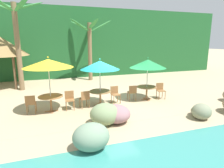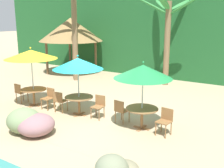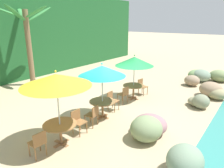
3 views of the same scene
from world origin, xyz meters
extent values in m
plane|color=tan|center=(0.00, 0.00, 0.00)|extent=(120.00, 120.00, 0.00)
cube|color=tan|center=(0.00, 0.00, 0.00)|extent=(18.00, 5.20, 0.01)
cube|color=#1E5628|center=(0.00, 9.00, 3.00)|extent=(28.00, 2.40, 6.00)
ellipsoid|color=gray|center=(-1.07, -2.46, 0.42)|extent=(1.16, 1.09, 0.84)
ellipsoid|color=gray|center=(-0.59, -2.39, 0.35)|extent=(1.17, 1.21, 0.70)
cylinder|color=silver|center=(-3.00, -0.31, 1.17)|extent=(0.04, 0.04, 2.34)
cone|color=yellow|center=(-3.00, -0.31, 2.24)|extent=(2.19, 2.19, 0.37)
sphere|color=yellow|center=(-3.00, -0.31, 2.50)|extent=(0.07, 0.07, 0.07)
cube|color=olive|center=(-3.00, -0.31, 0.01)|extent=(0.60, 0.12, 0.03)
cube|color=olive|center=(-3.00, -0.31, 0.01)|extent=(0.12, 0.60, 0.03)
cylinder|color=olive|center=(-3.00, -0.31, 0.37)|extent=(0.09, 0.09, 0.71)
cylinder|color=olive|center=(-3.00, -0.31, 0.72)|extent=(1.10, 1.10, 0.03)
cylinder|color=olive|center=(-1.98, -0.53, 0.23)|extent=(0.04, 0.04, 0.45)
cylinder|color=olive|center=(-2.34, -0.52, 0.23)|extent=(0.04, 0.04, 0.45)
cylinder|color=olive|center=(-1.97, -0.17, 0.23)|extent=(0.04, 0.04, 0.45)
cylinder|color=olive|center=(-2.33, -0.16, 0.23)|extent=(0.04, 0.04, 0.45)
cube|color=olive|center=(-2.15, -0.35, 0.47)|extent=(0.44, 0.44, 0.03)
cube|color=olive|center=(-2.15, -0.15, 0.66)|extent=(0.42, 0.05, 0.42)
cylinder|color=olive|center=(-4.02, -0.06, 0.23)|extent=(0.04, 0.04, 0.45)
cylinder|color=olive|center=(-3.66, -0.09, 0.23)|extent=(0.04, 0.04, 0.45)
cylinder|color=olive|center=(-4.04, -0.42, 0.23)|extent=(0.04, 0.04, 0.45)
cylinder|color=olive|center=(-3.69, -0.44, 0.23)|extent=(0.04, 0.04, 0.45)
cube|color=olive|center=(-3.85, -0.25, 0.47)|extent=(0.45, 0.45, 0.03)
cube|color=olive|center=(-3.86, -0.45, 0.66)|extent=(0.42, 0.07, 0.42)
cylinder|color=silver|center=(-0.62, -0.16, 1.07)|extent=(0.04, 0.04, 2.14)
cone|color=teal|center=(-0.62, -0.16, 2.04)|extent=(1.93, 1.93, 0.42)
sphere|color=teal|center=(-0.62, -0.16, 2.33)|extent=(0.07, 0.07, 0.07)
cube|color=olive|center=(-0.62, -0.16, 0.01)|extent=(0.60, 0.12, 0.03)
cube|color=olive|center=(-0.62, -0.16, 0.01)|extent=(0.12, 0.60, 0.03)
cylinder|color=olive|center=(-0.62, -0.16, 0.37)|extent=(0.09, 0.09, 0.71)
cylinder|color=olive|center=(-0.62, -0.16, 0.72)|extent=(1.10, 1.10, 0.03)
cylinder|color=olive|center=(0.42, -0.29, 0.23)|extent=(0.04, 0.04, 0.45)
cylinder|color=olive|center=(0.06, -0.31, 0.23)|extent=(0.04, 0.04, 0.45)
cylinder|color=olive|center=(0.40, 0.07, 0.23)|extent=(0.04, 0.04, 0.45)
cylinder|color=olive|center=(0.05, 0.05, 0.23)|extent=(0.04, 0.04, 0.45)
cube|color=olive|center=(0.23, -0.12, 0.47)|extent=(0.44, 0.44, 0.03)
cube|color=olive|center=(0.22, 0.08, 0.66)|extent=(0.42, 0.06, 0.42)
cylinder|color=olive|center=(-1.66, -0.13, 0.23)|extent=(0.04, 0.04, 0.45)
cylinder|color=olive|center=(-1.31, -0.08, 0.23)|extent=(0.04, 0.04, 0.45)
cylinder|color=olive|center=(-1.61, -0.48, 0.23)|extent=(0.04, 0.04, 0.45)
cylinder|color=olive|center=(-1.26, -0.43, 0.23)|extent=(0.04, 0.04, 0.45)
cube|color=olive|center=(-1.46, -0.28, 0.47)|extent=(0.47, 0.47, 0.03)
cube|color=olive|center=(-1.43, -0.48, 0.66)|extent=(0.42, 0.09, 0.42)
cylinder|color=silver|center=(2.06, -0.08, 1.05)|extent=(0.04, 0.04, 2.10)
cone|color=#238E47|center=(2.06, -0.08, 2.00)|extent=(1.95, 1.95, 0.45)
sphere|color=#238E47|center=(2.06, -0.08, 2.31)|extent=(0.07, 0.07, 0.07)
cube|color=olive|center=(2.06, -0.08, 0.01)|extent=(0.60, 0.12, 0.03)
cube|color=olive|center=(2.06, -0.08, 0.01)|extent=(0.12, 0.60, 0.03)
cylinder|color=olive|center=(2.06, -0.08, 0.37)|extent=(0.09, 0.09, 0.71)
cylinder|color=olive|center=(2.06, -0.08, 0.72)|extent=(1.10, 1.10, 0.03)
cylinder|color=olive|center=(3.06, -0.40, 0.23)|extent=(0.04, 0.04, 0.45)
cylinder|color=olive|center=(2.70, -0.35, 0.23)|extent=(0.04, 0.04, 0.45)
cylinder|color=olive|center=(3.10, -0.04, 0.23)|extent=(0.04, 0.04, 0.45)
cylinder|color=olive|center=(2.75, 0.00, 0.23)|extent=(0.04, 0.04, 0.45)
cube|color=olive|center=(2.90, -0.20, 0.47)|extent=(0.47, 0.47, 0.03)
cube|color=olive|center=(2.93, 0.00, 0.66)|extent=(0.42, 0.09, 0.42)
cylinder|color=olive|center=(1.07, 0.24, 0.23)|extent=(0.04, 0.04, 0.45)
cylinder|color=olive|center=(1.42, 0.19, 0.23)|extent=(0.04, 0.04, 0.45)
cylinder|color=olive|center=(1.02, -0.11, 0.23)|extent=(0.04, 0.04, 0.45)
cylinder|color=olive|center=(1.37, -0.16, 0.23)|extent=(0.04, 0.04, 0.45)
cube|color=olive|center=(1.22, 0.04, 0.47)|extent=(0.48, 0.48, 0.03)
cube|color=olive|center=(1.19, -0.16, 0.66)|extent=(0.42, 0.10, 0.42)
cylinder|color=brown|center=(-4.70, 4.55, 2.75)|extent=(0.32, 0.32, 5.50)
cylinder|color=brown|center=(0.36, 6.36, 2.30)|extent=(0.32, 0.32, 4.59)
ellipsoid|color=#388942|center=(1.26, 6.27, 4.35)|extent=(1.69, 0.54, 0.95)
ellipsoid|color=#388942|center=(0.67, 7.22, 4.42)|extent=(0.93, 1.76, 0.74)
ellipsoid|color=#388942|center=(-0.30, 6.99, 4.41)|extent=(1.50, 1.46, 0.76)
ellipsoid|color=#388942|center=(-0.46, 5.98, 4.36)|extent=(1.67, 1.04, 0.92)
ellipsoid|color=#388942|center=(0.47, 5.46, 4.43)|extent=(0.57, 1.79, 0.70)
cylinder|color=brown|center=(-7.42, 7.16, 1.10)|extent=(0.16, 0.16, 2.20)
cylinder|color=brown|center=(-5.09, 7.16, 1.10)|extent=(0.16, 0.16, 2.20)
cylinder|color=brown|center=(-7.42, 4.84, 1.10)|extent=(0.16, 0.16, 2.20)
cylinder|color=brown|center=(-5.09, 4.84, 1.10)|extent=(0.16, 0.16, 2.20)
cone|color=olive|center=(-6.26, 6.00, 2.96)|extent=(4.24, 4.24, 1.52)
camera|label=1|loc=(-3.11, -9.30, 3.21)|focal=31.25mm
camera|label=2|loc=(5.89, -8.00, 3.72)|focal=43.58mm
camera|label=3|loc=(-6.86, -5.28, 3.97)|focal=33.19mm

